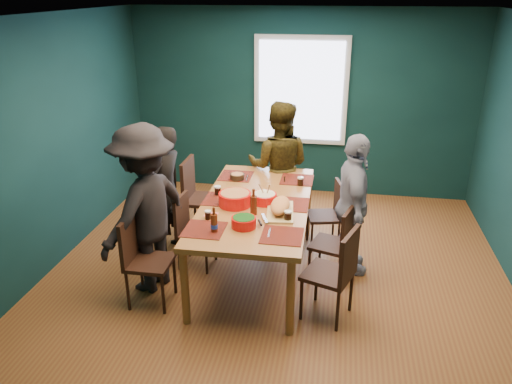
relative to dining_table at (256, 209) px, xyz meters
The scene contains 26 objects.
room 0.70m from the dining_table, 47.76° to the left, with size 5.01×5.01×2.71m.
dining_table is the anchor object (origin of this frame).
chair_left_far 1.17m from the dining_table, 138.93° to the left, with size 0.46×0.46×1.00m.
chair_left_mid 0.80m from the dining_table, behind, with size 0.40×0.40×0.83m.
chair_left_near 1.28m from the dining_table, 143.66° to the right, with size 0.42×0.42×0.92m.
chair_right_far 1.10m from the dining_table, 43.27° to the left, with size 0.45×0.45×0.83m.
chair_right_mid 0.92m from the dining_table, ahead, with size 0.48×0.48×0.85m.
chair_right_near 1.15m from the dining_table, 38.53° to the right, with size 0.54×0.54×0.93m.
person_far_left 1.16m from the dining_table, 164.42° to the left, with size 0.56×0.37×1.53m, color black.
person_back 1.17m from the dining_table, 85.49° to the left, with size 0.81×0.63×1.67m, color black.
person_right 1.04m from the dining_table, 12.03° to the left, with size 0.92×0.38×1.57m, color silver.
person_near_left 1.15m from the dining_table, 156.59° to the right, with size 1.13×0.65×1.76m, color black.
bowl_salad 0.28m from the dining_table, 149.53° to the right, with size 0.34×0.34×0.14m.
bowl_dumpling 0.17m from the dining_table, ahead, with size 0.26×0.26×0.24m.
bowl_herbs 0.61m from the dining_table, 91.20° to the right, with size 0.24×0.24×0.10m.
cutting_board 0.39m from the dining_table, 38.66° to the right, with size 0.34×0.65×0.14m.
small_bowl 0.71m from the dining_table, 118.16° to the left, with size 0.17×0.17×0.07m.
beer_bottle_a 0.81m from the dining_table, 109.26° to the right, with size 0.07×0.07×0.25m.
beer_bottle_b 0.36m from the dining_table, 84.44° to the right, with size 0.07×0.07×0.27m.
cola_glass_a 0.64m from the dining_table, 128.70° to the right, with size 0.06×0.06×0.09m.
cola_glass_b 0.57m from the dining_table, 46.35° to the right, with size 0.08×0.08×0.11m.
cola_glass_c 0.71m from the dining_table, 52.99° to the left, with size 0.07×0.07×0.10m.
cola_glass_d 0.48m from the dining_table, 164.97° to the left, with size 0.07×0.07×0.10m.
napkin_a 0.36m from the dining_table, ahead, with size 0.14×0.14×0.00m, color #FC6A6F.
napkin_b 0.55m from the dining_table, 134.60° to the right, with size 0.12×0.12×0.00m, color #FC6A6F.
napkin_c 0.80m from the dining_table, 62.64° to the right, with size 0.13×0.13×0.00m, color #FC6A6F.
Camera 1 is at (0.58, -4.73, 2.95)m, focal length 35.00 mm.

